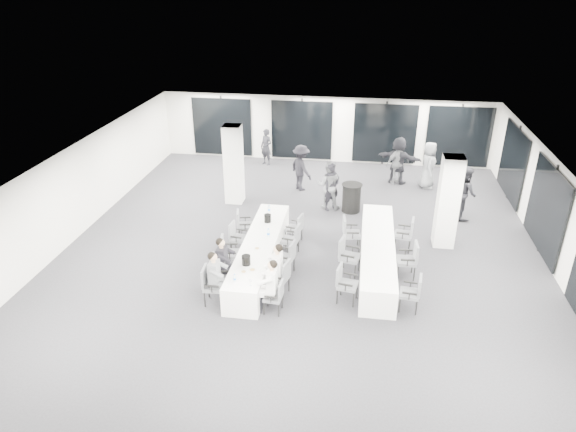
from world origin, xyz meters
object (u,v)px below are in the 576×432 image
Objects in this scene: banquet_table_main at (260,253)px; chair_main_left_near at (211,283)px; standing_guest_b at (329,182)px; chair_side_left_mid at (347,254)px; chair_main_right_fourth at (293,238)px; chair_side_right_mid at (410,258)px; chair_main_left_mid at (227,251)px; chair_main_left_far at (243,223)px; chair_main_right_mid at (287,256)px; cocktail_table at (351,198)px; standing_guest_f at (398,157)px; chair_main_left_second at (219,269)px; chair_main_right_second at (281,276)px; standing_guest_a at (332,184)px; standing_guest_g at (266,145)px; standing_guest_e at (429,162)px; chair_side_left_far at (349,231)px; standing_guest_d at (398,160)px; chair_main_right_near at (276,295)px; chair_side_right_near at (413,291)px; standing_guest_h at (465,189)px; chair_main_left_fourth at (236,235)px; standing_guest_c at (301,165)px; ice_bucket_far at (268,218)px; chair_main_right_far at (296,227)px; chair_side_right_far at (406,232)px; ice_bucket_near at (246,260)px.

chair_main_left_near is (-0.84, -1.94, 0.19)m from banquet_table_main.
chair_side_left_mid is at bearing 103.94° from standing_guest_b.
chair_main_right_fourth is 0.93× the size of chair_side_right_mid.
chair_main_left_mid reaches higher than chair_main_left_far.
chair_main_left_far is 0.94× the size of chair_main_right_mid.
standing_guest_f reaches higher than cocktail_table.
chair_main_right_second is (1.66, -0.10, 0.02)m from chair_main_left_second.
standing_guest_g is at bearing 81.67° from standing_guest_a.
chair_main_left_second is 0.97× the size of chair_main_right_second.
standing_guest_e is (4.33, 5.88, 0.47)m from chair_main_right_fourth.
chair_side_left_far is 0.54× the size of standing_guest_d.
chair_main_right_near is 0.45× the size of standing_guest_a.
chair_side_right_near is 0.46× the size of standing_guest_h.
chair_main_left_second is 1.00× the size of chair_main_right_fourth.
standing_guest_c is (1.27, 5.02, 0.46)m from chair_main_left_fourth.
chair_side_left_mid is at bearing 53.05° from chair_main_left_far.
ice_bucket_far is (-4.05, -5.66, -0.18)m from standing_guest_f.
standing_guest_b is (-2.50, 5.69, 0.43)m from chair_side_right_near.
standing_guest_g is (-2.20, 6.75, 0.34)m from chair_main_right_far.
standing_guest_b reaches higher than chair_main_right_mid.
ice_bucket_far is at bearing 64.22° from standing_guest_b.
cocktail_table is 1.05× the size of chair_main_left_second.
standing_guest_d reaches higher than chair_side_right_near.
chair_main_left_second is 1.67m from chair_main_right_second.
standing_guest_f reaches higher than chair_main_left_second.
chair_main_left_far is 0.92× the size of chair_side_left_far.
chair_main_left_mid is (-0.84, -0.32, 0.19)m from banquet_table_main.
chair_main_right_mid is 1.82m from ice_bucket_far.
standing_guest_e is at bearing 52.01° from banquet_table_main.
standing_guest_e is at bearing -27.98° from chair_main_right_fourth.
chair_main_right_mid is 0.57× the size of standing_guest_g.
standing_guest_b reaches higher than chair_main_left_fourth.
chair_main_left_second is 0.93× the size of chair_side_right_mid.
standing_guest_h is at bearing -29.93° from chair_side_right_far.
ice_bucket_far is at bearing 87.97° from ice_bucket_near.
standing_guest_d is (3.20, 7.19, 0.38)m from chair_main_right_mid.
chair_side_left_far is at bearing 28.63° from banquet_table_main.
chair_side_right_mid is at bearing -101.40° from chair_main_right_far.
standing_guest_a is 7.50× the size of ice_bucket_near.
chair_main_right_mid is at bearing 35.93° from standing_guest_d.
chair_main_right_near is at bearing -169.72° from chair_main_right_mid.
standing_guest_a reaches higher than chair_main_left_fourth.
chair_main_left_fourth is (-0.83, 0.68, 0.15)m from banquet_table_main.
chair_main_left_mid is 5.08m from standing_guest_a.
chair_main_right_near is at bearing 81.69° from chair_main_left_near.
chair_main_left_second is at bearing 101.30° from chair_side_right_mid.
chair_side_left_mid is (3.25, -1.50, 0.06)m from chair_main_left_far.
chair_main_left_far is 3.90× the size of ice_bucket_far.
chair_main_right_fourth is (0.83, 0.73, 0.17)m from banquet_table_main.
ice_bucket_near is (-2.48, -5.26, 0.37)m from cocktail_table.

